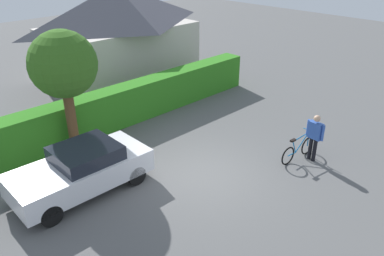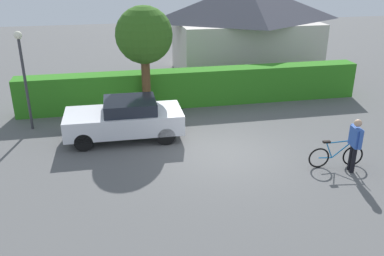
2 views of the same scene
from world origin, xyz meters
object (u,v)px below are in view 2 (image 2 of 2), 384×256
at_px(parked_car_near, 125,118).
at_px(street_lamp, 23,66).
at_px(person_rider, 355,141).
at_px(tree_kerbside, 144,36).
at_px(bicycle, 336,156).

xyz_separation_m(parked_car_near, street_lamp, (-3.42, 1.57, 1.65)).
bearing_deg(parked_car_near, person_rider, -30.58).
distance_m(person_rider, street_lamp, 11.40).
height_order(person_rider, tree_kerbside, tree_kerbside).
distance_m(parked_car_near, tree_kerbside, 3.47).
bearing_deg(bicycle, tree_kerbside, 132.08).
height_order(bicycle, person_rider, person_rider).
height_order(bicycle, tree_kerbside, tree_kerbside).
bearing_deg(street_lamp, bicycle, -27.79).
xyz_separation_m(street_lamp, tree_kerbside, (4.41, 0.70, 0.78)).
distance_m(street_lamp, tree_kerbside, 4.53).
xyz_separation_m(bicycle, tree_kerbside, (-5.20, 5.76, 2.81)).
height_order(parked_car_near, street_lamp, street_lamp).
xyz_separation_m(bicycle, street_lamp, (-9.61, 5.06, 2.02)).
bearing_deg(street_lamp, parked_car_near, -24.69).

